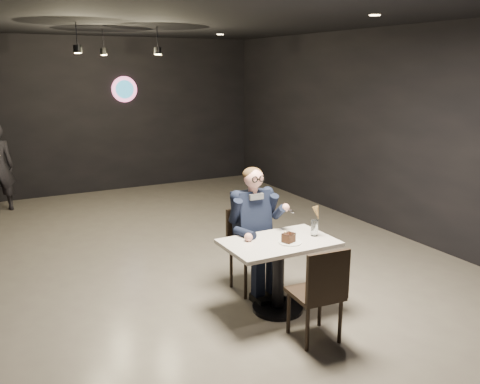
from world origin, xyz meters
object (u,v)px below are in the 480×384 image
main_table (278,276)px  sundae_glass (314,228)px  seated_man (252,229)px  chair_near (315,292)px  chair_far (252,251)px

main_table → sundae_glass: (0.41, -0.03, 0.46)m
main_table → sundae_glass: size_ratio=6.66×
main_table → seated_man: size_ratio=0.76×
main_table → chair_near: size_ratio=1.20×
chair_far → sundae_glass: bearing=-55.1°
chair_far → main_table: bearing=-90.0°
chair_near → main_table: bearing=94.5°
main_table → seated_man: 0.65m
seated_man → chair_near: bearing=-90.0°
chair_near → sundae_glass: bearing=59.9°
chair_near → chair_far: bearing=94.5°
chair_near → seated_man: (0.00, 1.17, 0.26)m
chair_far → seated_man: (0.00, 0.00, 0.26)m
chair_near → seated_man: 1.20m
main_table → sundae_glass: 0.61m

